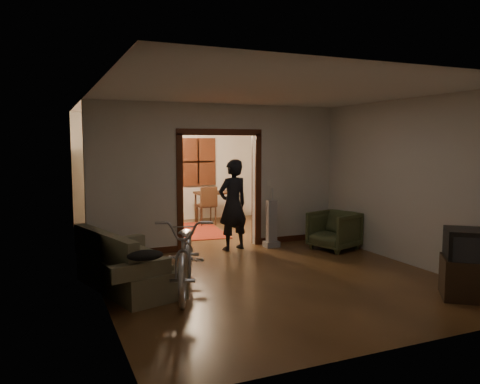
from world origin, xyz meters
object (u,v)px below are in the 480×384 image
sofa (129,260)px  locker (121,187)px  bicycle (187,253)px  armchair (334,230)px  person (233,205)px  desk (216,207)px

sofa → locker: bearing=66.0°
bicycle → locker: size_ratio=1.05×
armchair → locker: (-3.40, 4.08, 0.61)m
sofa → person: size_ratio=1.04×
sofa → desk: 5.72m
person → locker: size_ratio=0.89×
armchair → locker: locker is taller
sofa → armchair: sofa is taller
bicycle → person: bearing=73.3°
sofa → desk: bearing=41.3°
person → locker: 3.70m
person → locker: locker is taller
armchair → locker: size_ratio=0.42×
person → locker: (-1.59, 3.34, 0.10)m
sofa → locker: locker is taller
armchair → desk: desk is taller
armchair → desk: (-1.01, 3.89, 0.02)m
sofa → locker: size_ratio=0.93×
person → locker: bearing=-77.9°
armchair → desk: 4.02m
sofa → bicycle: bicycle is taller
armchair → bicycle: bearing=-86.3°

